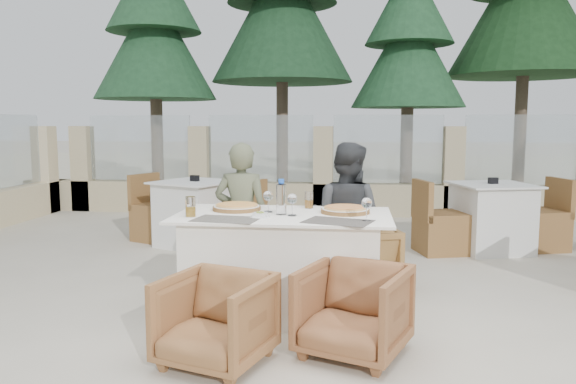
# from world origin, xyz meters

# --- Properties ---
(ground) EXTENTS (80.00, 80.00, 0.00)m
(ground) POSITION_xyz_m (0.00, 0.00, 0.00)
(ground) COLOR beige
(ground) RESTS_ON ground
(sand_patch) EXTENTS (30.00, 16.00, 0.01)m
(sand_patch) POSITION_xyz_m (0.00, 14.00, 0.01)
(sand_patch) COLOR beige
(sand_patch) RESTS_ON ground
(perimeter_wall_far) EXTENTS (10.00, 0.34, 1.60)m
(perimeter_wall_far) POSITION_xyz_m (0.00, 4.80, 0.80)
(perimeter_wall_far) COLOR tan
(perimeter_wall_far) RESTS_ON ground
(pine_far_left) EXTENTS (2.42, 2.42, 5.50)m
(pine_far_left) POSITION_xyz_m (-3.50, 7.00, 2.75)
(pine_far_left) COLOR #1F4929
(pine_far_left) RESTS_ON ground
(pine_mid_left) EXTENTS (2.86, 2.86, 6.50)m
(pine_mid_left) POSITION_xyz_m (-1.00, 7.50, 3.25)
(pine_mid_left) COLOR #1A3E22
(pine_mid_left) RESTS_ON ground
(pine_centre) EXTENTS (2.20, 2.20, 5.00)m
(pine_centre) POSITION_xyz_m (1.50, 7.20, 2.50)
(pine_centre) COLOR #224F2C
(pine_centre) RESTS_ON ground
(pine_mid_right) EXTENTS (2.99, 2.99, 6.80)m
(pine_mid_right) POSITION_xyz_m (3.80, 7.80, 3.40)
(pine_mid_right) COLOR #183B1B
(pine_mid_right) RESTS_ON ground
(dining_table) EXTENTS (1.60, 0.90, 0.77)m
(dining_table) POSITION_xyz_m (-0.04, 0.06, 0.39)
(dining_table) COLOR white
(dining_table) RESTS_ON ground
(placemat_near_left) EXTENTS (0.49, 0.36, 0.00)m
(placemat_near_left) POSITION_xyz_m (-0.41, -0.22, 0.77)
(placemat_near_left) COLOR #605A52
(placemat_near_left) RESTS_ON dining_table
(placemat_near_right) EXTENTS (0.52, 0.42, 0.00)m
(placemat_near_right) POSITION_xyz_m (0.38, -0.22, 0.77)
(placemat_near_right) COLOR #504A45
(placemat_near_right) RESTS_ON dining_table
(pizza_left) EXTENTS (0.39, 0.39, 0.05)m
(pizza_left) POSITION_xyz_m (-0.42, 0.21, 0.79)
(pizza_left) COLOR #CC691B
(pizza_left) RESTS_ON dining_table
(pizza_right) EXTENTS (0.42, 0.42, 0.05)m
(pizza_right) POSITION_xyz_m (0.42, 0.17, 0.79)
(pizza_right) COLOR #CD4F1C
(pizza_right) RESTS_ON dining_table
(water_bottle) EXTENTS (0.10, 0.10, 0.27)m
(water_bottle) POSITION_xyz_m (-0.05, 0.04, 0.90)
(water_bottle) COLOR silver
(water_bottle) RESTS_ON dining_table
(wine_glass_centre) EXTENTS (0.10, 0.10, 0.18)m
(wine_glass_centre) POSITION_xyz_m (-0.16, 0.14, 0.86)
(wine_glass_centre) COLOR silver
(wine_glass_centre) RESTS_ON dining_table
(wine_glass_near) EXTENTS (0.09, 0.09, 0.18)m
(wine_glass_near) POSITION_xyz_m (0.04, -0.00, 0.86)
(wine_glass_near) COLOR white
(wine_glass_near) RESTS_ON dining_table
(wine_glass_corner) EXTENTS (0.10, 0.10, 0.18)m
(wine_glass_corner) POSITION_xyz_m (0.58, -0.17, 0.86)
(wine_glass_corner) COLOR white
(wine_glass_corner) RESTS_ON dining_table
(beer_glass_left) EXTENTS (0.10, 0.10, 0.15)m
(beer_glass_left) POSITION_xyz_m (-0.69, -0.13, 0.84)
(beer_glass_left) COLOR gold
(beer_glass_left) RESTS_ON dining_table
(beer_glass_right) EXTENTS (0.09, 0.09, 0.13)m
(beer_glass_right) POSITION_xyz_m (0.13, 0.38, 0.84)
(beer_glass_right) COLOR #C3771B
(beer_glass_right) RESTS_ON dining_table
(olive_dish) EXTENTS (0.11, 0.11, 0.04)m
(olive_dish) POSITION_xyz_m (-0.18, -0.11, 0.79)
(olive_dish) COLOR white
(olive_dish) RESTS_ON dining_table
(armchair_far_left) EXTENTS (0.71, 0.72, 0.54)m
(armchair_far_left) POSITION_xyz_m (-0.51, 0.74, 0.27)
(armchair_far_left) COLOR olive
(armchair_far_left) RESTS_ON ground
(armchair_far_right) EXTENTS (0.79, 0.80, 0.58)m
(armchair_far_right) POSITION_xyz_m (0.52, 0.73, 0.29)
(armchair_far_right) COLOR olive
(armchair_far_right) RESTS_ON ground
(armchair_near_left) EXTENTS (0.75, 0.76, 0.55)m
(armchair_near_left) POSITION_xyz_m (-0.33, -0.88, 0.27)
(armchair_near_left) COLOR #915E34
(armchair_near_left) RESTS_ON ground
(armchair_near_right) EXTENTS (0.79, 0.80, 0.57)m
(armchair_near_right) POSITION_xyz_m (0.49, -0.64, 0.28)
(armchair_near_right) COLOR brown
(armchair_near_right) RESTS_ON ground
(diner_left) EXTENTS (0.48, 0.33, 1.29)m
(diner_left) POSITION_xyz_m (-0.46, 0.58, 0.64)
(diner_left) COLOR #585D43
(diner_left) RESTS_ON ground
(diner_right) EXTENTS (0.77, 0.70, 1.29)m
(diner_right) POSITION_xyz_m (0.43, 0.59, 0.65)
(diner_right) COLOR #323436
(diner_right) RESTS_ON ground
(bg_table_a) EXTENTS (1.83, 1.43, 0.77)m
(bg_table_a) POSITION_xyz_m (-1.37, 2.33, 0.39)
(bg_table_a) COLOR white
(bg_table_a) RESTS_ON ground
(bg_table_b) EXTENTS (1.80, 1.22, 0.77)m
(bg_table_b) POSITION_xyz_m (2.04, 2.44, 0.39)
(bg_table_b) COLOR silver
(bg_table_b) RESTS_ON ground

